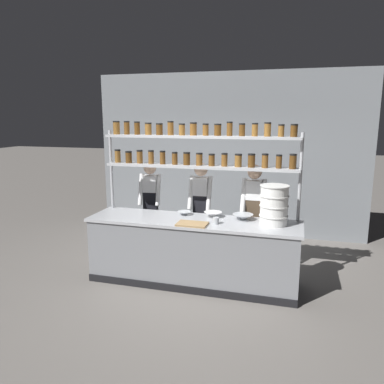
{
  "coord_description": "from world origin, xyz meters",
  "views": [
    {
      "loc": [
        1.35,
        -4.8,
        2.32
      ],
      "look_at": [
        -0.07,
        0.2,
        1.27
      ],
      "focal_mm": 35.0,
      "sensor_mm": 36.0,
      "label": 1
    }
  ],
  "objects": [
    {
      "name": "ground_plane",
      "position": [
        0.0,
        0.0,
        0.0
      ],
      "size": [
        40.0,
        40.0,
        0.0
      ],
      "primitive_type": "plane",
      "color": "slate"
    },
    {
      "name": "back_wall",
      "position": [
        0.0,
        2.5,
        1.58
      ],
      "size": [
        5.35,
        0.12,
        3.16
      ],
      "primitive_type": "cube",
      "color": "gray",
      "rests_on": "ground_plane"
    },
    {
      "name": "prep_counter",
      "position": [
        0.0,
        -0.0,
        0.46
      ],
      "size": [
        2.95,
        0.76,
        0.92
      ],
      "color": "gray",
      "rests_on": "ground_plane"
    },
    {
      "name": "spice_shelf_unit",
      "position": [
        -0.01,
        0.33,
        1.82
      ],
      "size": [
        2.83,
        0.28,
        2.26
      ],
      "color": "#ADAFB5",
      "rests_on": "ground_plane"
    },
    {
      "name": "chef_left",
      "position": [
        -0.96,
        0.81,
        0.91
      ],
      "size": [
        0.39,
        0.31,
        1.6
      ],
      "rotation": [
        0.0,
        0.0,
        0.15
      ],
      "color": "black",
      "rests_on": "ground_plane"
    },
    {
      "name": "chef_center",
      "position": [
        -0.07,
        0.69,
        0.93
      ],
      "size": [
        0.36,
        0.29,
        1.63
      ],
      "rotation": [
        0.0,
        0.0,
        0.03
      ],
      "color": "black",
      "rests_on": "ground_plane"
    },
    {
      "name": "chef_right",
      "position": [
        0.76,
        0.56,
        0.94
      ],
      "size": [
        0.36,
        0.29,
        1.64
      ],
      "rotation": [
        0.0,
        0.0,
        -0.01
      ],
      "color": "black",
      "rests_on": "ground_plane"
    },
    {
      "name": "container_stack",
      "position": [
        1.08,
        0.05,
        1.18
      ],
      "size": [
        0.38,
        0.38,
        0.53
      ],
      "color": "white",
      "rests_on": "prep_counter"
    },
    {
      "name": "cutting_board",
      "position": [
        0.06,
        -0.24,
        0.93
      ],
      "size": [
        0.4,
        0.26,
        0.02
      ],
      "color": "#A88456",
      "rests_on": "prep_counter"
    },
    {
      "name": "prep_bowl_near_left",
      "position": [
        -0.19,
        0.21,
        0.95
      ],
      "size": [
        0.19,
        0.19,
        0.05
      ],
      "color": "silver",
      "rests_on": "prep_counter"
    },
    {
      "name": "prep_bowl_center_front",
      "position": [
        0.23,
        0.23,
        0.95
      ],
      "size": [
        0.26,
        0.26,
        0.07
      ],
      "color": "white",
      "rests_on": "prep_counter"
    },
    {
      "name": "prep_bowl_center_back",
      "position": [
        0.66,
        0.19,
        0.96
      ],
      "size": [
        0.29,
        0.29,
        0.08
      ],
      "color": "#B2B7BC",
      "rests_on": "prep_counter"
    },
    {
      "name": "serving_cup_front",
      "position": [
        0.35,
        -0.11,
        0.96
      ],
      "size": [
        0.08,
        0.08,
        0.09
      ],
      "color": "#B2B7BC",
      "rests_on": "prep_counter"
    }
  ]
}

